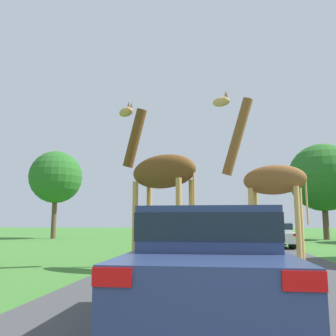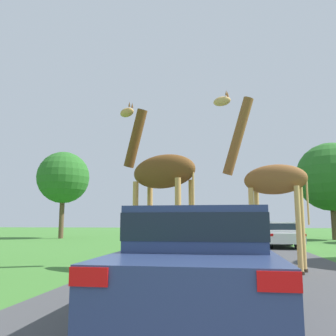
% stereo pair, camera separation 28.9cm
% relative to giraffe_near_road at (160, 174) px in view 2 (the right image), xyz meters
% --- Properties ---
extents(road, '(6.98, 120.00, 0.00)m').
position_rel_giraffe_near_road_xyz_m(road, '(1.93, 20.44, -2.70)').
color(road, '#424244').
rests_on(road, ground).
extents(giraffe_near_road, '(2.76, 1.82, 5.14)m').
position_rel_giraffe_near_road_xyz_m(giraffe_near_road, '(0.00, 0.00, 0.00)').
color(giraffe_near_road, tan).
rests_on(giraffe_near_road, ground).
extents(giraffe_companion, '(2.65, 1.33, 5.35)m').
position_rel_giraffe_near_road_xyz_m(giraffe_companion, '(3.06, 0.22, -0.11)').
color(giraffe_companion, tan).
rests_on(giraffe_companion, ground).
extents(car_lead_maroon, '(1.91, 4.32, 1.53)m').
position_rel_giraffe_near_road_xyz_m(car_lead_maroon, '(1.48, -4.92, -1.88)').
color(car_lead_maroon, navy).
rests_on(car_lead_maroon, ground).
extents(car_queue_right, '(1.91, 4.08, 1.36)m').
position_rel_giraffe_near_road_xyz_m(car_queue_right, '(4.10, 16.94, -1.98)').
color(car_queue_right, black).
rests_on(car_queue_right, ground).
extents(car_queue_left, '(1.86, 4.68, 1.32)m').
position_rel_giraffe_near_road_xyz_m(car_queue_left, '(4.69, 10.18, -1.98)').
color(car_queue_left, silver).
rests_on(car_queue_left, ground).
extents(car_far_ahead, '(1.90, 4.09, 1.52)m').
position_rel_giraffe_near_road_xyz_m(car_far_ahead, '(0.96, 4.42, -1.90)').
color(car_far_ahead, silver).
rests_on(car_far_ahead, ground).
extents(tree_centre_back, '(4.26, 4.26, 7.10)m').
position_rel_giraffe_near_road_xyz_m(tree_centre_back, '(-11.35, 17.41, 2.25)').
color(tree_centre_back, brown).
rests_on(tree_centre_back, ground).
extents(tree_mid_field, '(5.21, 5.21, 7.34)m').
position_rel_giraffe_near_road_xyz_m(tree_mid_field, '(9.90, 18.49, 2.03)').
color(tree_mid_field, brown).
rests_on(tree_mid_field, ground).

